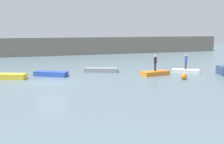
# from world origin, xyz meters

# --- Properties ---
(ground_plane) EXTENTS (120.00, 120.00, 0.00)m
(ground_plane) POSITION_xyz_m (0.00, 0.00, 0.00)
(ground_plane) COLOR slate
(embankment_wall) EXTENTS (80.00, 1.20, 3.38)m
(embankment_wall) POSITION_xyz_m (0.00, 26.66, 1.69)
(embankment_wall) COLOR gray
(embankment_wall) RESTS_ON ground_plane
(rowboat_yellow) EXTENTS (3.34, 2.25, 0.54)m
(rowboat_yellow) POSITION_xyz_m (-3.63, 3.10, 0.27)
(rowboat_yellow) COLOR gold
(rowboat_yellow) RESTS_ON ground_plane
(rowboat_blue) EXTENTS (3.57, 2.85, 0.51)m
(rowboat_blue) POSITION_xyz_m (0.42, 3.45, 0.25)
(rowboat_blue) COLOR #2B4CAD
(rowboat_blue) RESTS_ON ground_plane
(rowboat_grey) EXTENTS (3.96, 2.71, 0.47)m
(rowboat_grey) POSITION_xyz_m (6.27, 4.44, 0.23)
(rowboat_grey) COLOR gray
(rowboat_grey) RESTS_ON ground_plane
(rowboat_orange) EXTENTS (3.19, 1.65, 0.44)m
(rowboat_orange) POSITION_xyz_m (11.12, 0.42, 0.22)
(rowboat_orange) COLOR orange
(rowboat_orange) RESTS_ON ground_plane
(rowboat_white) EXTENTS (3.22, 2.63, 0.37)m
(rowboat_white) POSITION_xyz_m (15.28, 0.86, 0.18)
(rowboat_white) COLOR white
(rowboat_white) RESTS_ON ground_plane
(person_dark_shirt) EXTENTS (0.32, 0.32, 1.72)m
(person_dark_shirt) POSITION_xyz_m (11.12, 0.42, 1.41)
(person_dark_shirt) COLOR #232838
(person_dark_shirt) RESTS_ON rowboat_orange
(person_blue_shirt) EXTENTS (0.32, 0.32, 1.73)m
(person_blue_shirt) POSITION_xyz_m (15.28, 0.86, 1.34)
(person_blue_shirt) COLOR #38332D
(person_blue_shirt) RESTS_ON rowboat_white
(mooring_buoy) EXTENTS (0.59, 0.59, 0.59)m
(mooring_buoy) POSITION_xyz_m (12.55, -2.88, 0.30)
(mooring_buoy) COLOR orange
(mooring_buoy) RESTS_ON ground_plane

